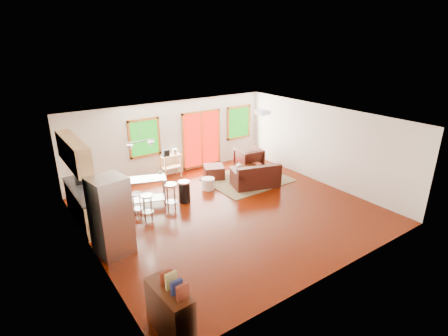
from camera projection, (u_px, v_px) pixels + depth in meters
floor at (230, 211)px, 9.91m from camera, size 7.50×7.00×0.02m
ceiling at (231, 120)px, 8.99m from camera, size 7.50×7.00×0.02m
back_wall at (171, 139)px, 12.15m from camera, size 7.50×0.02×2.60m
left_wall at (88, 203)px, 7.44m from camera, size 0.02×7.00×2.60m
right_wall at (323, 145)px, 11.46m from camera, size 0.02×7.00×2.60m
front_wall at (336, 220)px, 6.76m from camera, size 7.50×0.02×2.60m
window_left at (144, 138)px, 11.51m from camera, size 1.10×0.05×1.30m
french_doors at (202, 139)px, 12.82m from camera, size 1.60×0.05×2.10m
window_right at (239, 122)px, 13.59m from camera, size 1.10×0.05×1.30m
rug at (248, 180)px, 11.99m from camera, size 2.73×2.12×0.03m
loveseat at (256, 177)px, 11.41m from camera, size 1.67×1.24×0.80m
coffee_table at (243, 167)px, 12.27m from camera, size 1.02×0.72×0.37m
armchair at (249, 158)px, 12.86m from camera, size 0.95×0.91×0.89m
ottoman at (214, 172)px, 12.13m from camera, size 0.88×0.88×0.44m
pouf at (208, 184)px, 11.25m from camera, size 0.53×0.53×0.37m
vase at (239, 164)px, 12.03m from camera, size 0.23×0.23×0.31m
book at (255, 161)px, 12.25m from camera, size 0.23×0.03×0.31m
cabinets at (83, 189)px, 9.03m from camera, size 0.64×2.24×2.30m
refrigerator at (111, 216)px, 7.69m from camera, size 0.85×0.84×1.84m
island at (142, 188)px, 9.96m from camera, size 1.46×0.96×0.86m
cup at (160, 172)px, 9.93m from camera, size 0.17×0.15×0.14m
bar_stool_a at (136, 199)px, 9.47m from camera, size 0.41×0.41×0.67m
bar_stool_b at (147, 201)px, 9.27m from camera, size 0.40×0.40×0.71m
bar_stool_c at (171, 191)px, 9.79m from camera, size 0.48×0.48×0.78m
trash_can at (184, 191)px, 10.34m from camera, size 0.41×0.41×0.65m
kitchen_cart at (170, 158)px, 12.02m from camera, size 0.69×0.45×1.04m
bookshelf at (170, 310)px, 5.67m from camera, size 0.45×1.01×1.17m
ceiling_flush at (263, 112)px, 10.34m from camera, size 0.35×0.35×0.12m
pendant_light at (141, 145)px, 9.38m from camera, size 0.80×0.18×0.79m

